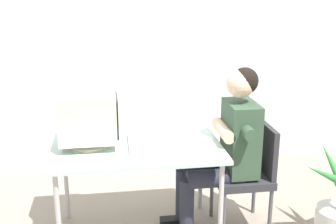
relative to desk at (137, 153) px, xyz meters
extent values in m
cube|color=silver|center=(0.30, 1.40, 0.82)|extent=(8.00, 0.10, 3.00)
cylinder|color=#B7B7BC|center=(-0.56, -0.32, -0.33)|extent=(0.04, 0.04, 0.71)
cylinder|color=#B7B7BC|center=(0.56, -0.32, -0.33)|extent=(0.04, 0.04, 0.71)
cylinder|color=#B7B7BC|center=(-0.56, 0.32, -0.33)|extent=(0.04, 0.04, 0.71)
cylinder|color=#B7B7BC|center=(0.56, 0.32, -0.33)|extent=(0.04, 0.04, 0.71)
cube|color=silver|center=(0.00, 0.00, 0.04)|extent=(1.24, 0.77, 0.03)
cylinder|color=beige|center=(-0.35, 0.04, 0.07)|extent=(0.28, 0.28, 0.02)
cylinder|color=beige|center=(-0.35, 0.04, 0.10)|extent=(0.06, 0.06, 0.04)
cube|color=beige|center=(-0.35, 0.04, 0.29)|extent=(0.41, 0.35, 0.34)
cube|color=black|center=(-0.14, 0.04, 0.29)|extent=(0.01, 0.30, 0.28)
cube|color=beige|center=(0.01, 0.03, 0.07)|extent=(0.15, 0.44, 0.02)
cube|color=beige|center=(0.01, 0.03, 0.09)|extent=(0.13, 0.39, 0.01)
cylinder|color=#4C4C51|center=(0.63, -0.19, -0.48)|extent=(0.03, 0.03, 0.40)
cylinder|color=#4C4C51|center=(0.99, -0.19, -0.48)|extent=(0.03, 0.03, 0.40)
cylinder|color=#4C4C51|center=(0.63, 0.18, -0.48)|extent=(0.03, 0.03, 0.40)
cylinder|color=#4C4C51|center=(0.99, 0.18, -0.48)|extent=(0.03, 0.03, 0.40)
cube|color=#2D2D33|center=(0.81, 0.00, -0.25)|extent=(0.43, 0.43, 0.06)
cube|color=#2D2D33|center=(1.00, 0.00, -0.03)|extent=(0.04, 0.38, 0.39)
cube|color=#334C38|center=(0.79, 0.00, 0.08)|extent=(0.22, 0.36, 0.55)
sphere|color=beige|center=(0.77, 0.00, 0.50)|extent=(0.21, 0.21, 0.21)
sphere|color=black|center=(0.80, 0.00, 0.52)|extent=(0.20, 0.20, 0.20)
cylinder|color=#262838|center=(0.58, -0.09, -0.20)|extent=(0.43, 0.14, 0.14)
cylinder|color=#262838|center=(0.58, 0.09, -0.20)|extent=(0.43, 0.14, 0.14)
cylinder|color=#262838|center=(0.36, -0.09, -0.44)|extent=(0.11, 0.11, 0.48)
cylinder|color=#262838|center=(0.36, 0.09, -0.44)|extent=(0.11, 0.11, 0.48)
cube|color=black|center=(0.30, 0.09, -0.65)|extent=(0.24, 0.09, 0.06)
cylinder|color=#334C38|center=(0.77, -0.22, 0.20)|extent=(0.09, 0.14, 0.09)
cylinder|color=#334C38|center=(0.77, 0.21, 0.20)|extent=(0.09, 0.14, 0.09)
cylinder|color=beige|center=(0.65, 0.00, 0.15)|extent=(0.09, 0.36, 0.09)
cone|color=#31863D|center=(1.46, -0.18, -0.11)|extent=(0.16, 0.31, 0.32)
cone|color=#31863D|center=(1.37, -0.28, -0.14)|extent=(0.36, 0.08, 0.23)
camera|label=1|loc=(-0.21, -2.97, 1.22)|focal=46.25mm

